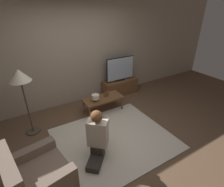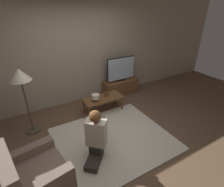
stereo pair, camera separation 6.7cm
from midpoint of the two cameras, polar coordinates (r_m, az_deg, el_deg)
The scene contains 11 objects.
ground_plane at distance 3.69m, azimuth 0.14°, elevation -14.56°, with size 10.00×10.00×0.00m, color brown.
wall_back at distance 4.66m, azimuth -12.45°, elevation 12.19°, with size 10.00×0.06×2.60m.
rug at distance 3.68m, azimuth 0.14°, elevation -14.46°, with size 2.22×1.95×0.02m.
tv_stand at distance 5.31m, azimuth 2.27°, elevation 2.19°, with size 1.09×0.37×0.44m.
tv at distance 5.10m, azimuth 2.37°, elevation 7.99°, with size 0.89×0.08×0.69m.
coffee_table at distance 4.35m, azimuth -3.36°, elevation -1.88°, with size 0.99×0.44×0.39m.
floor_lamp at distance 3.66m, azimuth -28.24°, elevation 3.94°, with size 0.40×0.40×1.42m.
armchair at distance 2.87m, azimuth -23.68°, elevation -24.54°, with size 0.88×0.93×0.87m.
person_kneeling at distance 3.04m, azimuth -5.44°, elevation -13.40°, with size 0.72×0.77×0.95m.
picture_frame at distance 4.35m, azimuth -2.23°, elevation -0.11°, with size 0.11×0.01×0.15m.
table_lamp at distance 4.15m, azimuth -5.88°, elevation -1.21°, with size 0.18×0.18×0.17m.
Camera 1 is at (-1.45, -2.34, 2.45)m, focal length 28.00 mm.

